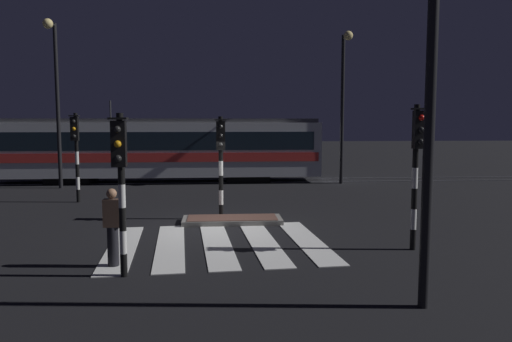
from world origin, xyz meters
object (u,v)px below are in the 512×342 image
object	(u,v)px
traffic_light_corner_near_right	(417,155)
street_lamp_trackside_right	(344,90)
traffic_light_kerb_mid_left	(120,170)
traffic_light_corner_far_left	(76,144)
tram	(160,148)
pedestrian_waiting_at_kerb	(112,227)
traffic_light_median_centre	(221,152)
street_lamp_trackside_left	(55,85)
street_lamp_near_kerb	(440,6)

from	to	relation	value
traffic_light_corner_near_right	street_lamp_trackside_right	bearing A→B (deg)	83.70
traffic_light_kerb_mid_left	traffic_light_corner_far_left	world-z (taller)	traffic_light_corner_far_left
tram	pedestrian_waiting_at_kerb	world-z (taller)	tram
traffic_light_corner_far_left	traffic_light_median_centre	size ratio (longest dim) A/B	1.05
traffic_light_kerb_mid_left	street_lamp_trackside_left	world-z (taller)	street_lamp_trackside_left
street_lamp_trackside_left	street_lamp_near_kerb	bearing A→B (deg)	-55.44
traffic_light_corner_far_left	tram	bearing A→B (deg)	68.68
tram	pedestrian_waiting_at_kerb	size ratio (longest dim) A/B	9.61
street_lamp_near_kerb	tram	world-z (taller)	street_lamp_near_kerb
street_lamp_near_kerb	pedestrian_waiting_at_kerb	xyz separation A→B (m)	(-5.74, 3.02, -4.05)
traffic_light_kerb_mid_left	traffic_light_median_centre	distance (m)	6.08
traffic_light_corner_near_right	tram	xyz separation A→B (m)	(-7.73, 14.15, -0.59)
traffic_light_corner_far_left	street_lamp_trackside_left	bearing A→B (deg)	115.80
tram	street_lamp_trackside_left	bearing A→B (deg)	-152.86
tram	pedestrian_waiting_at_kerb	bearing A→B (deg)	-87.32
traffic_light_kerb_mid_left	street_lamp_trackside_right	distance (m)	16.50
street_lamp_trackside_right	street_lamp_near_kerb	world-z (taller)	street_lamp_near_kerb
street_lamp_trackside_left	traffic_light_kerb_mid_left	bearing A→B (deg)	-68.03
traffic_light_corner_near_right	traffic_light_corner_far_left	size ratio (longest dim) A/B	1.03
traffic_light_median_centre	street_lamp_trackside_left	world-z (taller)	street_lamp_trackside_left
traffic_light_kerb_mid_left	street_lamp_near_kerb	xyz separation A→B (m)	(5.39, -2.22, 2.74)
traffic_light_median_centre	street_lamp_near_kerb	size ratio (longest dim) A/B	0.42
traffic_light_median_centre	street_lamp_near_kerb	xyz separation A→B (m)	(3.38, -7.96, 2.76)
traffic_light_corner_far_left	traffic_light_median_centre	distance (m)	6.66
street_lamp_trackside_left	traffic_light_median_centre	bearing A→B (deg)	-46.17
traffic_light_kerb_mid_left	pedestrian_waiting_at_kerb	xyz separation A→B (m)	(-0.36, 0.80, -1.31)
traffic_light_kerb_mid_left	street_lamp_trackside_right	size ratio (longest dim) A/B	0.45
traffic_light_corner_near_right	traffic_light_kerb_mid_left	world-z (taller)	traffic_light_corner_near_right
traffic_light_corner_near_right	traffic_light_kerb_mid_left	xyz separation A→B (m)	(-6.67, -1.60, -0.15)
tram	traffic_light_corner_near_right	bearing A→B (deg)	-61.36
traffic_light_corner_far_left	tram	world-z (taller)	tram
traffic_light_corner_far_left	street_lamp_near_kerb	xyz separation A→B (m)	(8.89, -11.70, 2.65)
traffic_light_kerb_mid_left	street_lamp_near_kerb	bearing A→B (deg)	-22.40
traffic_light_corner_near_right	street_lamp_trackside_right	size ratio (longest dim) A/B	0.48
traffic_light_kerb_mid_left	street_lamp_trackside_right	world-z (taller)	street_lamp_trackside_right
traffic_light_corner_far_left	street_lamp_near_kerb	world-z (taller)	street_lamp_near_kerb
traffic_light_corner_near_right	street_lamp_trackside_left	size ratio (longest dim) A/B	0.47
traffic_light_kerb_mid_left	traffic_light_median_centre	size ratio (longest dim) A/B	1.01
traffic_light_corner_near_right	traffic_light_kerb_mid_left	size ratio (longest dim) A/B	1.07
traffic_light_kerb_mid_left	street_lamp_trackside_right	xyz separation A→B (m)	(8.06, 14.19, 2.46)
traffic_light_median_centre	street_lamp_near_kerb	bearing A→B (deg)	-66.99
traffic_light_kerb_mid_left	street_lamp_trackside_left	size ratio (longest dim) A/B	0.44
street_lamp_near_kerb	traffic_light_corner_near_right	bearing A→B (deg)	71.41
pedestrian_waiting_at_kerb	street_lamp_trackside_right	bearing A→B (deg)	57.83
traffic_light_corner_far_left	street_lamp_trackside_left	distance (m)	5.12
traffic_light_corner_near_right	street_lamp_near_kerb	size ratio (longest dim) A/B	0.45
street_lamp_trackside_right	tram	world-z (taller)	street_lamp_trackside_right
traffic_light_corner_near_right	traffic_light_median_centre	size ratio (longest dim) A/B	1.08
pedestrian_waiting_at_kerb	street_lamp_trackside_left	bearing A→B (deg)	111.84
traffic_light_kerb_mid_left	street_lamp_trackside_left	bearing A→B (deg)	111.97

